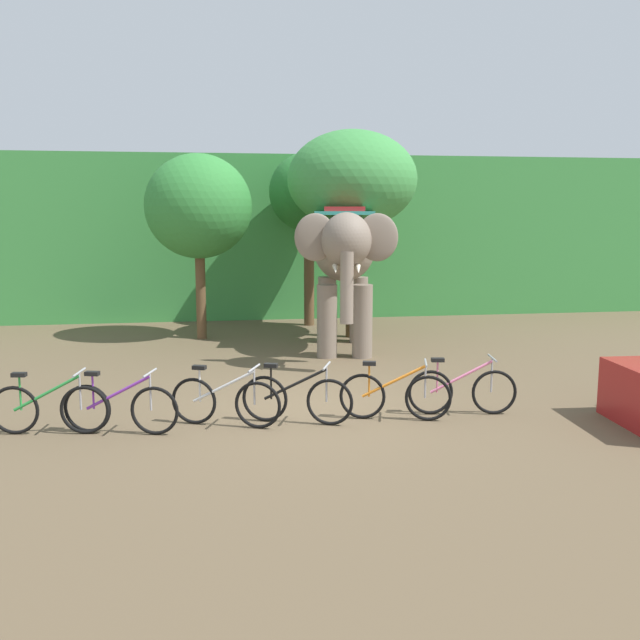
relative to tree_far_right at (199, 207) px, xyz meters
name	(u,v)px	position (x,y,z in m)	size (l,w,h in m)	color
ground_plane	(314,409)	(1.88, -6.72, -3.27)	(80.00, 80.00, 0.00)	brown
foliage_hedge	(260,235)	(1.88, 5.85, -0.87)	(36.00, 6.00, 4.80)	#3D8E42
tree_far_right	(199,207)	(0.00, 0.00, 0.00)	(2.61, 2.61, 4.56)	brown
tree_center_right	(309,194)	(2.96, 1.70, 0.37)	(2.18, 2.18, 4.77)	brown
tree_left	(352,180)	(3.76, -0.33, 0.65)	(3.20, 3.20, 5.15)	brown
elephant	(344,255)	(3.22, -2.23, -1.07)	(2.27, 4.24, 3.78)	gray
bike_green	(49,408)	(-2.04, -7.41, -2.89)	(1.70, 0.52, 0.92)	black
bike_purple	(120,408)	(-1.04, -7.54, -2.89)	(1.66, 0.62, 0.92)	black
bike_white	(225,401)	(0.45, -7.41, -2.89)	(1.61, 0.74, 0.92)	black
bike_black	(297,398)	(1.52, -7.43, -2.89)	(1.63, 0.72, 0.92)	black
bike_orange	(395,395)	(3.02, -7.48, -2.89)	(1.67, 0.62, 0.92)	black
bike_pink	(462,390)	(4.14, -7.35, -2.89)	(1.70, 0.52, 0.92)	black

